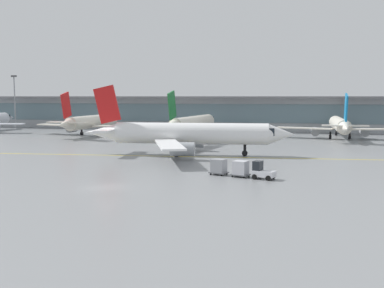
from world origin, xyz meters
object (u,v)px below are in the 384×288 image
at_px(taxiing_regional_jet, 189,134).
at_px(apron_light_mast_0, 15,100).
at_px(cargo_dolly_trailing, 219,166).
at_px(gate_airplane_3, 340,125).
at_px(baggage_tug, 262,171).
at_px(gate_airplane_1, 92,122).
at_px(cargo_dolly_lead, 241,168).
at_px(gate_airplane_2, 193,124).

relative_size(taxiing_regional_jet, apron_light_mast_0, 2.19).
bearing_deg(cargo_dolly_trailing, gate_airplane_3, 89.48).
relative_size(baggage_tug, apron_light_mast_0, 0.18).
bearing_deg(cargo_dolly_trailing, baggage_tug, -0.00).
distance_m(cargo_dolly_trailing, apron_light_mast_0, 100.31).
xyz_separation_m(gate_airplane_1, gate_airplane_3, (59.47, 4.73, -0.11)).
relative_size(gate_airplane_1, apron_light_mast_0, 2.02).
distance_m(baggage_tug, cargo_dolly_lead, 2.73).
bearing_deg(gate_airplane_3, gate_airplane_2, 97.53).
bearing_deg(gate_airplane_3, cargo_dolly_trailing, 160.79).
bearing_deg(cargo_dolly_lead, gate_airplane_1, 147.89).
height_order(taxiing_regional_jet, baggage_tug, taxiing_regional_jet).
height_order(gate_airplane_1, gate_airplane_2, gate_airplane_2).
bearing_deg(gate_airplane_1, apron_light_mast_0, 64.61).
bearing_deg(cargo_dolly_lead, taxiing_regional_jet, 138.19).
height_order(gate_airplane_3, cargo_dolly_lead, gate_airplane_3).
height_order(gate_airplane_1, cargo_dolly_trailing, gate_airplane_1).
bearing_deg(cargo_dolly_trailing, gate_airplane_2, 124.56).
xyz_separation_m(gate_airplane_1, apron_light_mast_0, (-32.83, 15.46, 5.43)).
relative_size(cargo_dolly_lead, apron_light_mast_0, 0.16).
bearing_deg(gate_airplane_2, baggage_tug, -152.24).
height_order(cargo_dolly_lead, cargo_dolly_trailing, same).
xyz_separation_m(gate_airplane_2, taxiing_regional_jet, (7.50, -32.31, 0.20)).
height_order(gate_airplane_3, baggage_tug, gate_airplane_3).
distance_m(gate_airplane_1, cargo_dolly_lead, 68.48).
distance_m(gate_airplane_3, baggage_tug, 58.41).
xyz_separation_m(gate_airplane_3, baggage_tug, (-11.92, -57.14, -2.19)).
relative_size(gate_airplane_3, baggage_tug, 10.72).
xyz_separation_m(gate_airplane_1, taxiing_regional_jet, (33.66, -33.09, 0.26)).
height_order(cargo_dolly_lead, apron_light_mast_0, apron_light_mast_0).
relative_size(baggage_tug, cargo_dolly_lead, 1.17).
distance_m(gate_airplane_2, cargo_dolly_lead, 54.25).
xyz_separation_m(cargo_dolly_trailing, apron_light_mast_0, (-74.96, 66.23, 7.56)).
bearing_deg(cargo_dolly_trailing, apron_light_mast_0, 155.38).
height_order(gate_airplane_2, baggage_tug, gate_airplane_2).
bearing_deg(taxiing_regional_jet, baggage_tug, -60.95).
height_order(baggage_tug, cargo_dolly_trailing, baggage_tug).
bearing_deg(taxiing_regional_jet, cargo_dolly_lead, -65.33).
distance_m(gate_airplane_3, cargo_dolly_lead, 58.23).
bearing_deg(cargo_dolly_lead, baggage_tug, -0.00).
distance_m(gate_airplane_2, baggage_tug, 55.94).
distance_m(gate_airplane_1, gate_airplane_3, 59.66).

